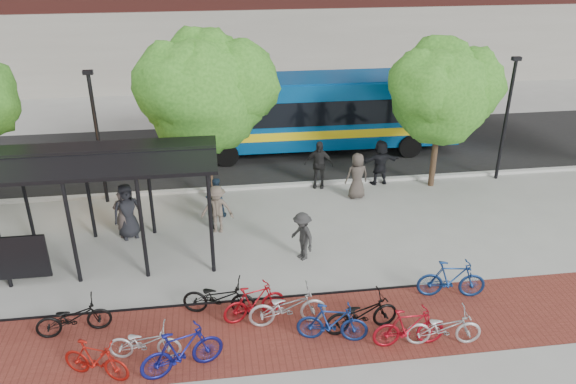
{
  "coord_description": "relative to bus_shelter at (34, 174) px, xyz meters",
  "views": [
    {
      "loc": [
        -2.75,
        -16.7,
        9.73
      ],
      "look_at": [
        -0.39,
        0.15,
        1.6
      ],
      "focal_mm": 35.0,
      "sensor_mm": 36.0,
      "label": 1
    }
  ],
  "objects": [
    {
      "name": "ground",
      "position": [
        8.13,
        0.48,
        -3.0
      ],
      "size": [
        160.0,
        160.0,
        0.0
      ],
      "primitive_type": "plane",
      "color": "#9E9E99",
      "rests_on": "ground"
    },
    {
      "name": "asphalt_street",
      "position": [
        8.13,
        8.48,
        -2.99
      ],
      "size": [
        160.0,
        8.0,
        0.01
      ],
      "primitive_type": "cube",
      "color": "black",
      "rests_on": "ground"
    },
    {
      "name": "curb",
      "position": [
        8.13,
        4.48,
        -2.94
      ],
      "size": [
        160.0,
        0.25,
        0.12
      ],
      "primitive_type": "cube",
      "color": "#B7B7B2",
      "rests_on": "ground"
    },
    {
      "name": "brick_strip",
      "position": [
        6.13,
        -4.52,
        -3.0
      ],
      "size": [
        24.0,
        3.0,
        0.01
      ],
      "primitive_type": "cube",
      "color": "maroon",
      "rests_on": "ground"
    },
    {
      "name": "bike_rack_rail",
      "position": [
        4.83,
        -3.62,
        -3.0
      ],
      "size": [
        12.0,
        0.05,
        0.95
      ],
      "primitive_type": "cube",
      "color": "black",
      "rests_on": "ground"
    },
    {
      "name": "bus_shelter",
      "position": [
        0.0,
        0.0,
        0.0
      ],
      "size": [
        10.6,
        3.07,
        3.6
      ],
      "color": "black",
      "rests_on": "ground"
    },
    {
      "name": "tree_b",
      "position": [
        5.23,
        3.83,
        1.46
      ],
      "size": [
        5.15,
        4.2,
        6.47
      ],
      "color": "#382619",
      "rests_on": "ground"
    },
    {
      "name": "tree_c",
      "position": [
        14.22,
        3.83,
        1.06
      ],
      "size": [
        4.66,
        3.8,
        5.92
      ],
      "color": "#382619",
      "rests_on": "ground"
    },
    {
      "name": "lamp_post_left",
      "position": [
        1.13,
        4.08,
        -0.25
      ],
      "size": [
        0.35,
        0.2,
        5.12
      ],
      "color": "black",
      "rests_on": "ground"
    },
    {
      "name": "lamp_post_right",
      "position": [
        17.13,
        4.08,
        -0.25
      ],
      "size": [
        0.35,
        0.2,
        5.12
      ],
      "color": "black",
      "rests_on": "ground"
    },
    {
      "name": "bus",
      "position": [
        10.09,
        8.37,
        -0.97
      ],
      "size": [
        13.11,
        3.24,
        3.53
      ],
      "rotation": [
        0.0,
        0.0,
        -0.01
      ],
      "color": "#074C90",
      "rests_on": "ground"
    },
    {
      "name": "bike_0",
      "position": [
        1.48,
        -3.82,
        -2.5
      ],
      "size": [
        1.98,
        0.95,
        1.0
      ],
      "primitive_type": "imported",
      "rotation": [
        0.0,
        0.0,
        1.73
      ],
      "color": "black",
      "rests_on": "ground"
    },
    {
      "name": "bike_1",
      "position": [
        2.32,
        -5.54,
        -2.48
      ],
      "size": [
        1.77,
        1.13,
        1.03
      ],
      "primitive_type": "imported",
      "rotation": [
        0.0,
        0.0,
        1.16
      ],
      "color": "#9A140E",
      "rests_on": "ground"
    },
    {
      "name": "bike_2",
      "position": [
        3.39,
        -5.02,
        -2.53
      ],
      "size": [
        1.86,
        0.85,
        0.95
      ],
      "primitive_type": "imported",
      "rotation": [
        0.0,
        0.0,
        1.45
      ],
      "color": "#B7B7BA",
      "rests_on": "ground"
    },
    {
      "name": "bike_3",
      "position": [
        4.33,
        -5.62,
        -2.38
      ],
      "size": [
        2.12,
        1.2,
        1.23
      ],
      "primitive_type": "imported",
      "rotation": [
        0.0,
        0.0,
        1.9
      ],
      "color": "navy",
      "rests_on": "ground"
    },
    {
      "name": "bike_4",
      "position": [
        5.25,
        -3.5,
        -2.47
      ],
      "size": [
        2.12,
        1.12,
        1.06
      ],
      "primitive_type": "imported",
      "rotation": [
        0.0,
        0.0,
        1.35
      ],
      "color": "black",
      "rests_on": "ground"
    },
    {
      "name": "bike_5",
      "position": [
        6.19,
        -3.85,
        -2.47
      ],
      "size": [
        1.84,
        0.99,
        1.07
      ],
      "primitive_type": "imported",
      "rotation": [
        0.0,
        0.0,
        1.86
      ],
      "color": "maroon",
      "rests_on": "ground"
    },
    {
      "name": "bike_6",
      "position": [
        7.05,
        -4.21,
        -2.45
      ],
      "size": [
        2.12,
        0.8,
        1.1
      ],
      "primitive_type": "imported",
      "rotation": [
        0.0,
        0.0,
        1.6
      ],
      "color": "#A7A7AA",
      "rests_on": "ground"
    },
    {
      "name": "bike_7",
      "position": [
        8.09,
        -5.03,
        -2.45
      ],
      "size": [
        1.91,
        0.92,
        1.1
      ],
      "primitive_type": "imported",
      "rotation": [
        0.0,
        0.0,
        1.34
      ],
      "color": "navy",
      "rests_on": "ground"
    },
    {
      "name": "bike_8",
      "position": [
        8.94,
        -4.73,
        -2.47
      ],
      "size": [
        2.12,
        1.01,
        1.07
      ],
      "primitive_type": "imported",
      "rotation": [
        0.0,
        0.0,
        1.73
      ],
      "color": "black",
      "rests_on": "ground"
    },
    {
      "name": "bike_9",
      "position": [
        9.96,
        -5.49,
        -2.44
      ],
      "size": [
        1.87,
        0.55,
        1.12
      ],
      "primitive_type": "imported",
      "rotation": [
        0.0,
        0.0,
        1.56
      ],
      "color": "maroon",
      "rests_on": "ground"
    },
    {
      "name": "bike_10",
      "position": [
        10.87,
        -5.54,
        -2.49
      ],
      "size": [
        2.0,
        0.87,
        1.02
      ],
      "primitive_type": "imported",
      "rotation": [
        0.0,
        0.0,
        1.47
      ],
      "color": "#B5B5B8",
      "rests_on": "ground"
    },
    {
      "name": "bike_11",
      "position": [
        11.86,
        -3.64,
        -2.41
      ],
      "size": [
        2.02,
        0.87,
        1.17
      ],
      "primitive_type": "imported",
      "rotation": [
        0.0,
        0.0,
        1.41
      ],
      "color": "navy",
      "rests_on": "ground"
    },
    {
      "name": "pedestrian_0",
      "position": [
        2.33,
        1.17,
        -2.02
      ],
      "size": [
        1.1,
        0.89,
        1.96
      ],
      "primitive_type": "imported",
      "rotation": [
        0.0,
        0.0,
        0.32
      ],
      "color": "black",
      "rests_on": "ground"
    },
    {
      "name": "pedestrian_1",
      "position": [
        2.19,
        1.17,
        -2.12
      ],
      "size": [
        0.68,
        0.48,
        1.76
      ],
      "primitive_type": "imported",
      "rotation": [
        0.0,
        0.0,
        3.23
      ],
      "color": "#473C39",
      "rests_on": "ground"
    },
    {
      "name": "pedestrian_2",
      "position": [
        5.31,
        2.25,
        -2.24
      ],
      "size": [
        0.84,
        0.71,
        1.53
      ],
      "primitive_type": "imported",
      "rotation": [
        0.0,
        0.0,
        3.33
      ],
      "color": "#1C2E42",
      "rests_on": "ground"
    },
    {
      "name": "pedestrian_3",
      "position": [
        5.34,
        1.12,
        -2.13
      ],
      "size": [
        1.22,
        0.84,
        1.74
      ],
      "primitive_type": "imported",
      "rotation": [
        0.0,
        0.0,
        -0.18
      ],
      "color": "brown",
      "rests_on": "ground"
    },
    {
      "name": "pedestrian_4",
      "position": [
        9.5,
        4.28,
        -2.01
      ],
      "size": [
        1.24,
        0.76,
        1.97
      ],
      "primitive_type": "imported",
      "rotation": [
        0.0,
        0.0,
        6.02
      ],
      "color": "black",
      "rests_on": "ground"
    },
    {
      "name": "pedestrian_5",
      "position": [
        12.05,
        4.24,
        -2.05
      ],
      "size": [
        1.79,
        0.68,
        1.89
      ],
      "primitive_type": "imported",
      "rotation": [
        0.0,
        0.0,
        3.21
      ],
      "color": "black",
      "rests_on": "ground"
    },
    {
      "name": "pedestrian_6",
      "position": [
        10.79,
        3.09,
        -2.08
      ],
      "size": [
        0.96,
        0.68,
        1.84
      ],
      "primitive_type": "imported",
      "rotation": [
        0.0,
        0.0,
        3.24
      ],
      "color": "#403933",
      "rests_on": "ground"
    },
    {
      "name": "pedestrian_9",
      "position": [
        7.96,
        -1.02,
        -2.18
      ],
      "size": [
        0.99,
        1.21,
        1.63
      ],
      "primitive_type": "imported",
      "rotation": [
        0.0,
        0.0,
        5.15
      ],
      "color": "#2A2A2A",
      "rests_on": "ground"
    }
  ]
}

